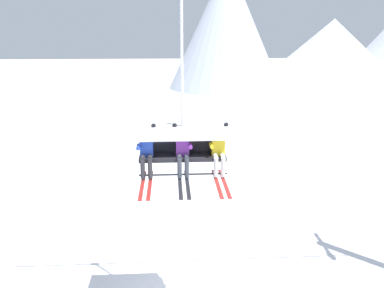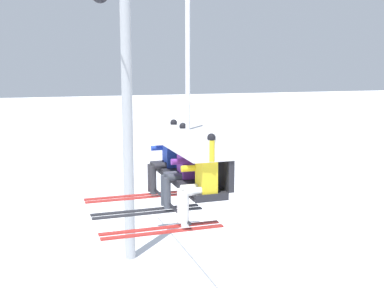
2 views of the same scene
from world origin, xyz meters
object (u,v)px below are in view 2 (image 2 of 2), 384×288
object	(u,v)px
chairlift_chair	(192,145)
lift_tower_near	(127,124)
skier_blue	(164,156)
skier_yellow	(198,179)
skier_purple	(179,166)

from	to	relation	value
chairlift_chair	lift_tower_near	bearing A→B (deg)	175.49
skier_blue	skier_yellow	xyz separation A→B (m)	(1.77, 0.00, 0.00)
skier_blue	lift_tower_near	bearing A→B (deg)	173.52
skier_blue	skier_purple	bearing A→B (deg)	0.00
lift_tower_near	skier_purple	xyz separation A→B (m)	(9.02, -0.92, 0.40)
lift_tower_near	skier_yellow	world-z (taller)	lift_tower_near
lift_tower_near	skier_purple	distance (m)	9.08
skier_purple	skier_yellow	distance (m)	0.89
skier_purple	chairlift_chair	bearing A→B (deg)	89.11
chairlift_chair	skier_purple	distance (m)	0.39
lift_tower_near	skier_yellow	xyz separation A→B (m)	(9.91, -0.92, 0.40)
skier_yellow	skier_purple	bearing A→B (deg)	180.00
chairlift_chair	skier_yellow	world-z (taller)	chairlift_chair
chairlift_chair	skier_purple	bearing A→B (deg)	-90.89
skier_purple	skier_yellow	bearing A→B (deg)	0.00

